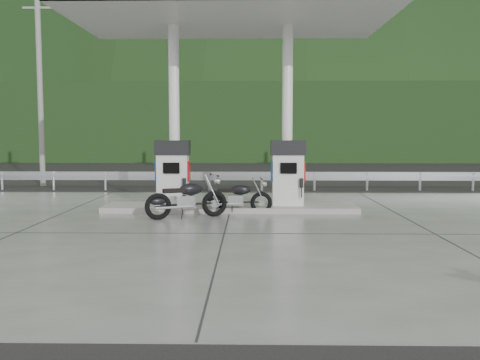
{
  "coord_description": "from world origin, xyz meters",
  "views": [
    {
      "loc": [
        0.55,
        -12.29,
        2.15
      ],
      "look_at": [
        0.3,
        1.0,
        1.0
      ],
      "focal_mm": 40.0,
      "sensor_mm": 36.0,
      "label": 1
    }
  ],
  "objects_px": {
    "gas_pump_right": "(288,173)",
    "motorcycle_left": "(187,199)",
    "gas_pump_left": "(173,173)",
    "motorcycle_right": "(237,198)"
  },
  "relations": [
    {
      "from": "gas_pump_left",
      "to": "motorcycle_left",
      "type": "height_order",
      "value": "gas_pump_left"
    },
    {
      "from": "motorcycle_left",
      "to": "motorcycle_right",
      "type": "height_order",
      "value": "motorcycle_left"
    },
    {
      "from": "motorcycle_left",
      "to": "motorcycle_right",
      "type": "relative_size",
      "value": 1.14
    },
    {
      "from": "gas_pump_right",
      "to": "motorcycle_right",
      "type": "bearing_deg",
      "value": -156.71
    },
    {
      "from": "gas_pump_right",
      "to": "motorcycle_left",
      "type": "distance_m",
      "value": 3.04
    },
    {
      "from": "gas_pump_left",
      "to": "motorcycle_right",
      "type": "distance_m",
      "value": 2.01
    },
    {
      "from": "gas_pump_left",
      "to": "motorcycle_left",
      "type": "xyz_separation_m",
      "value": [
        0.55,
        -1.38,
        -0.57
      ]
    },
    {
      "from": "gas_pump_left",
      "to": "gas_pump_right",
      "type": "distance_m",
      "value": 3.2
    },
    {
      "from": "motorcycle_right",
      "to": "gas_pump_left",
      "type": "bearing_deg",
      "value": 158.49
    },
    {
      "from": "gas_pump_right",
      "to": "gas_pump_left",
      "type": "bearing_deg",
      "value": 180.0
    }
  ]
}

